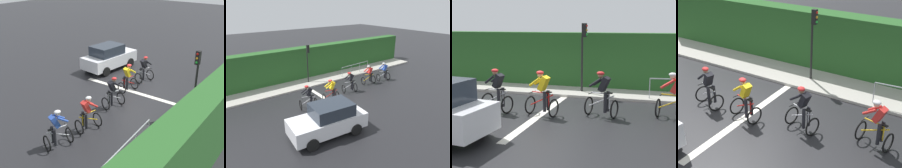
% 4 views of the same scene
% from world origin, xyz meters
% --- Properties ---
extents(ground_plane, '(80.00, 80.00, 0.00)m').
position_xyz_m(ground_plane, '(0.00, 0.00, 0.00)').
color(ground_plane, black).
extents(sidewalk_kerb, '(2.80, 22.78, 0.12)m').
position_xyz_m(sidewalk_kerb, '(-4.13, 2.00, 0.06)').
color(sidewalk_kerb, '#ADA89E').
rests_on(sidewalk_kerb, ground).
extents(stone_wall_low, '(0.44, 22.78, 0.46)m').
position_xyz_m(stone_wall_low, '(-5.03, 2.00, 0.23)').
color(stone_wall_low, gray).
rests_on(stone_wall_low, ground).
extents(hedge_wall, '(1.10, 22.78, 2.86)m').
position_xyz_m(hedge_wall, '(-5.33, 2.00, 1.43)').
color(hedge_wall, '#265623').
rests_on(hedge_wall, ground).
extents(road_marking_stop_line, '(7.00, 0.30, 0.01)m').
position_xyz_m(road_marking_stop_line, '(0.00, 0.16, 0.00)').
color(road_marking_stop_line, silver).
rests_on(road_marking_stop_line, ground).
extents(cyclist_second, '(0.90, 1.20, 1.66)m').
position_xyz_m(cyclist_second, '(-0.50, 4.87, 0.80)').
color(cyclist_second, black).
rests_on(cyclist_second, ground).
extents(cyclist_mid, '(0.93, 1.22, 1.66)m').
position_xyz_m(cyclist_mid, '(-0.07, 2.40, 0.80)').
color(cyclist_mid, black).
rests_on(cyclist_mid, ground).
extents(cyclist_fourth, '(0.90, 1.20, 1.66)m').
position_xyz_m(cyclist_fourth, '(0.41, 0.28, 0.80)').
color(cyclist_fourth, black).
rests_on(cyclist_fourth, ground).
extents(cyclist_trailing, '(0.94, 1.22, 1.66)m').
position_xyz_m(cyclist_trailing, '(0.40, -1.54, 0.80)').
color(cyclist_trailing, black).
rests_on(cyclist_trailing, ground).
extents(traffic_light_near_crossing, '(0.21, 0.31, 3.34)m').
position_xyz_m(traffic_light_near_crossing, '(-3.74, 0.80, 2.22)').
color(traffic_light_near_crossing, black).
rests_on(traffic_light_near_crossing, ground).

